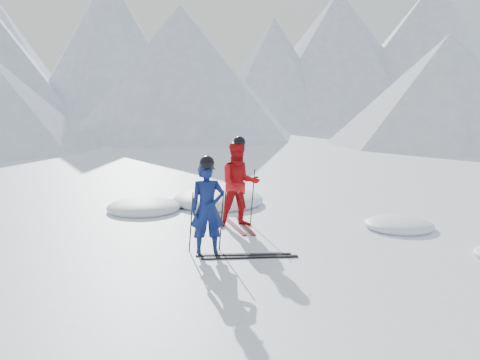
{
  "coord_description": "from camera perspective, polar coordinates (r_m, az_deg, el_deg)",
  "views": [
    {
      "loc": [
        -1.86,
        -9.8,
        2.77
      ],
      "look_at": [
        -1.3,
        0.5,
        1.1
      ],
      "focal_mm": 38.0,
      "sensor_mm": 36.0,
      "label": 1
    }
  ],
  "objects": [
    {
      "name": "ski_worn_right",
      "position": [
        11.15,
        0.55,
        -5.1
      ],
      "size": [
        0.35,
        1.69,
        0.03
      ],
      "primitive_type": "cube",
      "rotation": [
        0.0,
        0.0,
        0.15
      ],
      "color": "black",
      "rests_on": "ground"
    },
    {
      "name": "ski_loose_b",
      "position": [
        8.98,
        1.1,
        -8.67
      ],
      "size": [
        1.7,
        0.13,
        0.03
      ],
      "primitive_type": "cube",
      "rotation": [
        0.0,
        0.0,
        1.59
      ],
      "color": "black",
      "rests_on": "ground"
    },
    {
      "name": "ski_worn_left",
      "position": [
        11.14,
        -0.69,
        -5.12
      ],
      "size": [
        0.46,
        1.68,
        0.03
      ],
      "primitive_type": "cube",
      "rotation": [
        0.0,
        0.0,
        0.22
      ],
      "color": "black",
      "rests_on": "ground"
    },
    {
      "name": "pole_red_left",
      "position": [
        11.25,
        -1.67,
        -1.83
      ],
      "size": [
        0.12,
        0.1,
        1.23
      ],
      "primitive_type": "cylinder",
      "rotation": [
        0.06,
        0.08,
        0.0
      ],
      "color": "black",
      "rests_on": "ground"
    },
    {
      "name": "skier_blue",
      "position": [
        9.02,
        -3.67,
        -3.22
      ],
      "size": [
        0.65,
        0.47,
        1.67
      ],
      "primitive_type": "imported",
      "rotation": [
        0.0,
        0.0,
        0.12
      ],
      "color": "#0D1A52",
      "rests_on": "ground"
    },
    {
      "name": "skier_red",
      "position": [
        10.95,
        -0.07,
        -0.48
      ],
      "size": [
        1.02,
        0.86,
        1.86
      ],
      "primitive_type": "imported",
      "rotation": [
        0.0,
        0.0,
        0.19
      ],
      "color": "#B60E12",
      "rests_on": "ground"
    },
    {
      "name": "ski_loose_a",
      "position": [
        9.12,
        0.4,
        -8.39
      ],
      "size": [
        1.7,
        0.11,
        0.03
      ],
      "primitive_type": "cube",
      "rotation": [
        0.0,
        0.0,
        1.56
      ],
      "color": "black",
      "rests_on": "ground"
    },
    {
      "name": "pole_blue_right",
      "position": [
        9.33,
        -2.1,
        -4.54
      ],
      "size": [
        0.11,
        0.07,
        1.11
      ],
      "primitive_type": "cylinder",
      "rotation": [
        -0.04,
        0.08,
        0.0
      ],
      "color": "black",
      "rests_on": "ground"
    },
    {
      "name": "pole_red_right",
      "position": [
        11.18,
        1.43,
        -1.9
      ],
      "size": [
        0.12,
        0.09,
        1.24
      ],
      "primitive_type": "cylinder",
      "rotation": [
        -0.05,
        0.08,
        0.0
      ],
      "color": "black",
      "rests_on": "ground"
    },
    {
      "name": "ground",
      "position": [
        10.35,
        7.42,
        -6.41
      ],
      "size": [
        160.0,
        160.0,
        0.0
      ],
      "primitive_type": "plane",
      "color": "white",
      "rests_on": "ground"
    },
    {
      "name": "snow_lumps",
      "position": [
        12.67,
        -0.96,
        -3.43
      ],
      "size": [
        8.33,
        6.63,
        0.52
      ],
      "color": "white",
      "rests_on": "ground"
    },
    {
      "name": "pole_blue_left",
      "position": [
        9.24,
        -5.51,
        -4.71
      ],
      "size": [
        0.11,
        0.08,
        1.11
      ],
      "primitive_type": "cylinder",
      "rotation": [
        0.05,
        0.08,
        0.0
      ],
      "color": "black",
      "rests_on": "ground"
    },
    {
      "name": "mountain_range",
      "position": [
        45.91,
        6.63,
        14.08
      ],
      "size": [
        106.15,
        62.94,
        15.53
      ],
      "color": "#B2BCD1",
      "rests_on": "ground"
    }
  ]
}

